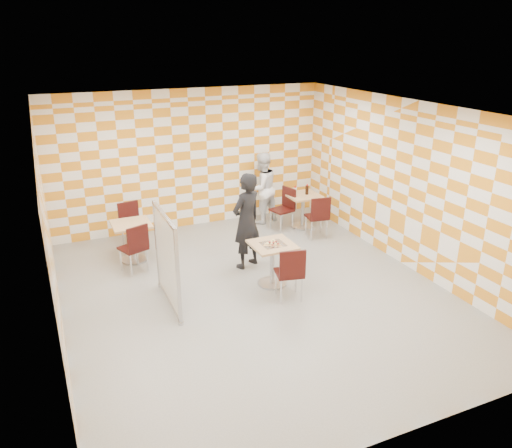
{
  "coord_description": "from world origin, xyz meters",
  "views": [
    {
      "loc": [
        -2.93,
        -6.73,
        4.04
      ],
      "look_at": [
        0.1,
        0.2,
        1.15
      ],
      "focal_mm": 35.0,
      "sensor_mm": 36.0,
      "label": 1
    }
  ],
  "objects_px": {
    "second_table": "(303,205)",
    "man_dark": "(247,221)",
    "main_table": "(272,257)",
    "chair_main_front": "(291,270)",
    "chair_empty_far": "(131,221)",
    "soda_bottle": "(307,190)",
    "chair_second_front": "(319,214)",
    "chair_empty_near": "(135,245)",
    "sport_bottle": "(295,191)",
    "chair_second_side": "(285,205)",
    "partition": "(167,259)",
    "empty_table": "(132,235)",
    "man_white": "(262,188)"
  },
  "relations": [
    {
      "from": "second_table",
      "to": "man_dark",
      "type": "distance_m",
      "value": 2.37
    },
    {
      "from": "main_table",
      "to": "man_dark",
      "type": "bearing_deg",
      "value": 98.23
    },
    {
      "from": "chair_main_front",
      "to": "chair_empty_far",
      "type": "distance_m",
      "value": 3.76
    },
    {
      "from": "main_table",
      "to": "soda_bottle",
      "type": "height_order",
      "value": "soda_bottle"
    },
    {
      "from": "main_table",
      "to": "chair_main_front",
      "type": "height_order",
      "value": "chair_main_front"
    },
    {
      "from": "chair_main_front",
      "to": "chair_second_front",
      "type": "bearing_deg",
      "value": 50.47
    },
    {
      "from": "chair_empty_near",
      "to": "soda_bottle",
      "type": "distance_m",
      "value": 4.01
    },
    {
      "from": "sport_bottle",
      "to": "soda_bottle",
      "type": "height_order",
      "value": "soda_bottle"
    },
    {
      "from": "main_table",
      "to": "chair_second_side",
      "type": "bearing_deg",
      "value": 58.63
    },
    {
      "from": "second_table",
      "to": "chair_second_side",
      "type": "height_order",
      "value": "chair_second_side"
    },
    {
      "from": "chair_second_side",
      "to": "soda_bottle",
      "type": "bearing_deg",
      "value": -8.12
    },
    {
      "from": "chair_second_side",
      "to": "partition",
      "type": "xyz_separation_m",
      "value": [
        -3.17,
        -2.24,
        0.25
      ]
    },
    {
      "from": "main_table",
      "to": "empty_table",
      "type": "bearing_deg",
      "value": 135.83
    },
    {
      "from": "main_table",
      "to": "partition",
      "type": "distance_m",
      "value": 1.82
    },
    {
      "from": "empty_table",
      "to": "chair_empty_far",
      "type": "bearing_deg",
      "value": 81.27
    },
    {
      "from": "man_dark",
      "to": "sport_bottle",
      "type": "relative_size",
      "value": 8.88
    },
    {
      "from": "main_table",
      "to": "sport_bottle",
      "type": "xyz_separation_m",
      "value": [
        1.62,
        2.26,
        0.33
      ]
    },
    {
      "from": "chair_empty_near",
      "to": "chair_empty_far",
      "type": "relative_size",
      "value": 1.0
    },
    {
      "from": "chair_main_front",
      "to": "chair_empty_near",
      "type": "distance_m",
      "value": 2.87
    },
    {
      "from": "chair_main_front",
      "to": "chair_second_side",
      "type": "bearing_deg",
      "value": 64.85
    },
    {
      "from": "chair_empty_near",
      "to": "soda_bottle",
      "type": "height_order",
      "value": "soda_bottle"
    },
    {
      "from": "chair_second_side",
      "to": "sport_bottle",
      "type": "xyz_separation_m",
      "value": [
        0.24,
        0.0,
        0.29
      ]
    },
    {
      "from": "second_table",
      "to": "partition",
      "type": "bearing_deg",
      "value": -148.69
    },
    {
      "from": "chair_main_front",
      "to": "partition",
      "type": "bearing_deg",
      "value": 159.99
    },
    {
      "from": "chair_empty_near",
      "to": "soda_bottle",
      "type": "bearing_deg",
      "value": 11.87
    },
    {
      "from": "main_table",
      "to": "man_white",
      "type": "bearing_deg",
      "value": 69.17
    },
    {
      "from": "man_dark",
      "to": "man_white",
      "type": "height_order",
      "value": "man_dark"
    },
    {
      "from": "chair_empty_far",
      "to": "partition",
      "type": "xyz_separation_m",
      "value": [
        0.1,
        -2.58,
        0.25
      ]
    },
    {
      "from": "chair_second_front",
      "to": "man_dark",
      "type": "height_order",
      "value": "man_dark"
    },
    {
      "from": "man_white",
      "to": "second_table",
      "type": "bearing_deg",
      "value": 120.89
    },
    {
      "from": "empty_table",
      "to": "man_dark",
      "type": "bearing_deg",
      "value": -30.37
    },
    {
      "from": "partition",
      "to": "sport_bottle",
      "type": "distance_m",
      "value": 4.09
    },
    {
      "from": "chair_main_front",
      "to": "soda_bottle",
      "type": "xyz_separation_m",
      "value": [
        1.86,
        2.83,
        0.31
      ]
    },
    {
      "from": "empty_table",
      "to": "man_white",
      "type": "distance_m",
      "value": 3.23
    },
    {
      "from": "main_table",
      "to": "man_white",
      "type": "distance_m",
      "value": 3.07
    },
    {
      "from": "empty_table",
      "to": "chair_second_front",
      "type": "height_order",
      "value": "chair_second_front"
    },
    {
      "from": "chair_main_front",
      "to": "chair_second_side",
      "type": "xyz_separation_m",
      "value": [
        1.36,
        2.9,
        0.0
      ]
    },
    {
      "from": "chair_main_front",
      "to": "man_white",
      "type": "relative_size",
      "value": 0.57
    },
    {
      "from": "man_dark",
      "to": "soda_bottle",
      "type": "xyz_separation_m",
      "value": [
        1.99,
        1.35,
        -0.04
      ]
    },
    {
      "from": "chair_second_side",
      "to": "partition",
      "type": "relative_size",
      "value": 0.6
    },
    {
      "from": "partition",
      "to": "sport_bottle",
      "type": "height_order",
      "value": "partition"
    },
    {
      "from": "chair_main_front",
      "to": "soda_bottle",
      "type": "height_order",
      "value": "soda_bottle"
    },
    {
      "from": "man_white",
      "to": "chair_empty_far",
      "type": "bearing_deg",
      "value": -10.68
    },
    {
      "from": "chair_empty_far",
      "to": "sport_bottle",
      "type": "relative_size",
      "value": 4.62
    },
    {
      "from": "chair_main_front",
      "to": "chair_empty_far",
      "type": "height_order",
      "value": "same"
    },
    {
      "from": "sport_bottle",
      "to": "chair_empty_far",
      "type": "bearing_deg",
      "value": 174.63
    },
    {
      "from": "chair_main_front",
      "to": "man_white",
      "type": "xyz_separation_m",
      "value": [
        1.07,
        3.5,
        0.26
      ]
    },
    {
      "from": "chair_second_front",
      "to": "chair_empty_far",
      "type": "relative_size",
      "value": 1.0
    },
    {
      "from": "second_table",
      "to": "chair_second_side",
      "type": "bearing_deg",
      "value": 171.1
    },
    {
      "from": "chair_second_side",
      "to": "man_white",
      "type": "height_order",
      "value": "man_white"
    }
  ]
}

